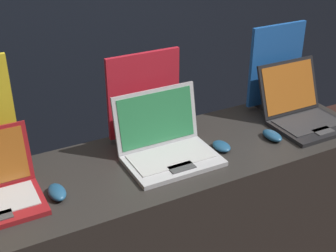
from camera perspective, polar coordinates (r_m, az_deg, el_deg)
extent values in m
cube|color=#282623|center=(2.33, 0.08, -14.02)|extent=(1.95, 0.57, 0.98)
ellipsoid|color=navy|center=(1.83, -13.39, -7.86)|extent=(0.06, 0.11, 0.04)
cube|color=#B7B7BC|center=(1.99, 0.60, -4.28)|extent=(0.39, 0.26, 0.02)
cube|color=#B7B7B7|center=(1.99, 0.33, -3.73)|extent=(0.34, 0.18, 0.00)
cube|color=#3F3F42|center=(1.92, 1.70, -5.05)|extent=(0.11, 0.06, 0.00)
cube|color=#B7B7BC|center=(2.04, -1.46, 1.00)|extent=(0.39, 0.07, 0.25)
cube|color=#2D7F4C|center=(2.03, -1.38, 0.96)|extent=(0.35, 0.05, 0.22)
ellipsoid|color=navy|center=(2.10, 6.54, -2.46)|extent=(0.07, 0.10, 0.03)
cube|color=black|center=(2.20, -2.83, -0.87)|extent=(0.19, 0.07, 0.02)
cube|color=red|center=(2.11, -2.95, 3.98)|extent=(0.35, 0.02, 0.38)
cube|color=black|center=(2.37, 17.01, -0.01)|extent=(0.35, 0.27, 0.02)
cube|color=#2D2D30|center=(2.37, 16.72, 0.45)|extent=(0.30, 0.19, 0.00)
cube|color=#3F3F42|center=(2.31, 18.40, -0.56)|extent=(0.10, 0.06, 0.00)
cube|color=black|center=(2.43, 14.51, 4.60)|extent=(0.35, 0.11, 0.25)
cube|color=#A5591E|center=(2.42, 14.62, 4.60)|extent=(0.31, 0.09, 0.22)
ellipsoid|color=navy|center=(2.22, 12.58, -1.14)|extent=(0.07, 0.12, 0.03)
cube|color=black|center=(2.56, 12.49, 2.77)|extent=(0.18, 0.07, 0.02)
cube|color=#1E59B2|center=(2.48, 13.01, 7.37)|extent=(0.32, 0.02, 0.41)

